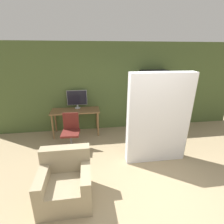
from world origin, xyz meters
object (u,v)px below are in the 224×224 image
mattress_near (159,119)px  armchair (66,182)px  office_chair (71,135)px  bookshelf (148,100)px  monitor (77,98)px

mattress_near → armchair: 2.23m
office_chair → armchair: 1.63m
mattress_near → armchair: size_ratio=2.41×
office_chair → bookshelf: 2.69m
office_chair → mattress_near: size_ratio=0.46×
bookshelf → mattress_near: size_ratio=0.92×
office_chair → mattress_near: bearing=-22.0°
office_chair → mattress_near: mattress_near is taller
monitor → mattress_near: 2.62m
bookshelf → armchair: size_ratio=2.22×
monitor → bookshelf: size_ratio=0.32×
bookshelf → mattress_near: bearing=-103.3°
monitor → office_chair: bearing=-97.7°
bookshelf → armchair: bearing=-131.4°
office_chair → bookshelf: bearing=24.1°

